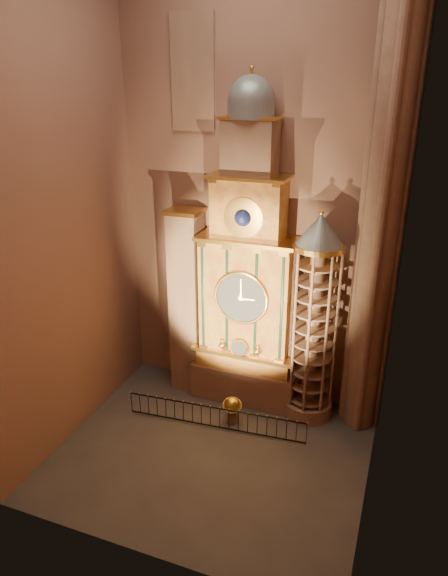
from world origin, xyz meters
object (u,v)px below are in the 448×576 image
at_px(stair_turret, 314,322).
at_px(iron_railing, 215,417).
at_px(portrait_tower, 187,302).
at_px(celestial_globe, 232,408).
at_px(astronomical_clock, 248,284).

height_order(stair_turret, iron_railing, stair_turret).
bearing_deg(portrait_tower, celestial_globe, -35.12).
xyz_separation_m(astronomical_clock, celestial_globe, (0.09, -2.44, -5.82)).
xyz_separation_m(stair_turret, celestial_globe, (-3.41, -2.17, -4.42)).
bearing_deg(celestial_globe, iron_railing, -129.17).
bearing_deg(stair_turret, portrait_tower, 177.67).
bearing_deg(stair_turret, celestial_globe, -147.52).
distance_m(astronomical_clock, stair_turret, 3.78).
bearing_deg(iron_railing, celestial_globe, 50.83).
distance_m(celestial_globe, iron_railing, 1.01).
height_order(portrait_tower, celestial_globe, portrait_tower).
distance_m(stair_turret, iron_railing, 6.81).
distance_m(portrait_tower, stair_turret, 6.91).
relative_size(astronomical_clock, celestial_globe, 11.74).
xyz_separation_m(portrait_tower, celestial_globe, (3.49, -2.45, -4.30)).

